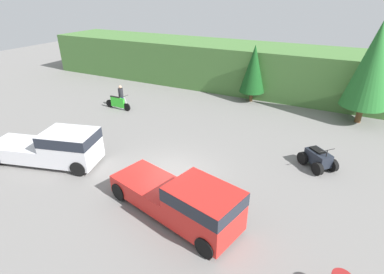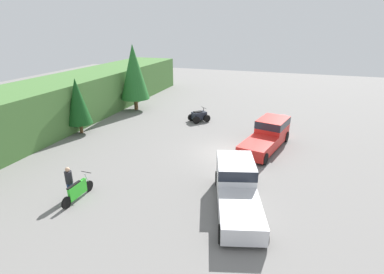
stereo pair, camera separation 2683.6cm
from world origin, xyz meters
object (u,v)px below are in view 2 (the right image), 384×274
at_px(quad_atv, 199,116).
at_px(rider_person, 69,181).
at_px(steel_barrel, 283,120).
at_px(dirt_bike, 78,191).
at_px(pickup_truck_second, 237,184).
at_px(pickup_truck_red, 268,134).

distance_m(quad_atv, rider_person, 14.96).
bearing_deg(quad_atv, steel_barrel, -36.47).
xyz_separation_m(dirt_bike, quad_atv, (14.76, -1.97, 0.00)).
bearing_deg(pickup_truck_second, quad_atv, 9.36).
bearing_deg(dirt_bike, rider_person, 90.43).
distance_m(pickup_truck_red, steel_barrel, 5.77).
relative_size(dirt_bike, quad_atv, 1.11).
xyz_separation_m(quad_atv, steel_barrel, (1.45, -7.52, -0.06)).
bearing_deg(dirt_bike, quad_atv, -6.66).
bearing_deg(rider_person, pickup_truck_red, -44.28).
xyz_separation_m(dirt_bike, rider_person, (0.00, 0.45, 0.47)).
height_order(pickup_truck_red, dirt_bike, pickup_truck_red).
height_order(pickup_truck_second, steel_barrel, pickup_truck_second).
distance_m(pickup_truck_second, dirt_bike, 8.18).
distance_m(pickup_truck_second, rider_person, 8.60).
distance_m(pickup_truck_red, dirt_bike, 13.63).
xyz_separation_m(pickup_truck_red, steel_barrel, (5.68, -0.87, -0.56)).
distance_m(pickup_truck_second, steel_barrel, 13.95).
height_order(pickup_truck_red, steel_barrel, pickup_truck_red).
bearing_deg(pickup_truck_red, rider_person, 153.01).
bearing_deg(quad_atv, pickup_truck_second, -112.13).
xyz_separation_m(pickup_truck_second, rider_person, (-2.38, 8.26, -0.04)).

